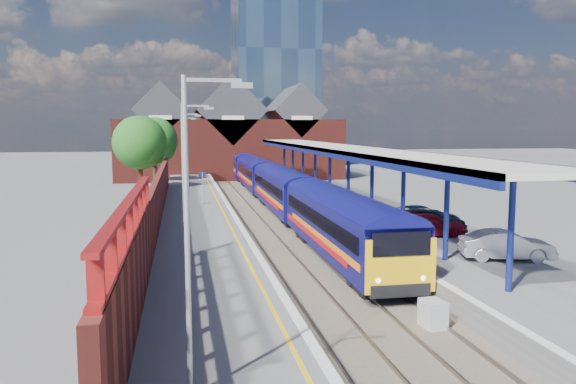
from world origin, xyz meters
The scene contains 25 objects.
ground centered at (0.00, 30.00, 0.00)m, with size 240.00×240.00×0.00m, color #5B5B5E.
ballast_bed centered at (0.00, 20.00, 0.03)m, with size 6.00×76.00×0.06m, color #473D33.
rails centered at (0.00, 20.00, 0.12)m, with size 4.51×76.00×0.14m.
left_platform centered at (-5.50, 20.00, 0.50)m, with size 5.00×76.00×1.00m, color #565659.
right_platform centered at (6.00, 20.00, 0.50)m, with size 6.00×76.00×1.00m, color #565659.
coping_left centered at (-3.15, 20.00, 1.02)m, with size 0.30×76.00×0.05m, color silver.
coping_right centered at (3.15, 20.00, 1.02)m, with size 0.30×76.00×0.05m, color silver.
yellow_line centered at (-3.75, 20.00, 1.01)m, with size 0.14×76.00×0.01m, color yellow.
train centered at (1.49, 32.42, 2.12)m, with size 2.91×65.92×3.45m.
canopy centered at (5.48, 21.95, 5.25)m, with size 4.50×52.00×4.48m.
lamp_post_a centered at (-6.36, -8.00, 4.99)m, with size 1.48×0.18×7.00m.
lamp_post_b centered at (-6.36, 6.00, 4.99)m, with size 1.48×0.18×7.00m.
lamp_post_c centered at (-6.36, 22.00, 4.99)m, with size 1.48×0.18×7.00m.
lamp_post_d centered at (-6.36, 38.00, 4.99)m, with size 1.48×0.18×7.00m.
platform_sign centered at (-5.00, 24.00, 2.69)m, with size 0.55×0.08×2.50m.
brick_wall centered at (-8.10, 13.54, 2.45)m, with size 0.35×50.00×3.86m.
station_building centered at (0.00, 58.00, 5.45)m, with size 30.00×12.12×13.78m.
glass_tower centered at (10.00, 80.00, 20.20)m, with size 14.20×14.20×40.30m.
tree_near centered at (-10.35, 35.91, 5.35)m, with size 5.20×5.20×8.10m.
tree_far centered at (-9.35, 43.91, 5.35)m, with size 5.20×5.20×8.10m.
parked_car_red centered at (6.60, 8.27, 1.68)m, with size 1.61×4.00×1.36m, color maroon.
parked_car_silver centered at (7.69, 2.48, 1.67)m, with size 1.41×4.05×1.33m, color silver.
parked_car_dark centered at (6.94, 9.21, 1.67)m, with size 1.89×4.64×1.35m, color black.
parked_car_blue centered at (7.44, 11.04, 1.66)m, with size 2.18×4.72×1.31m, color navy.
relay_cabinet centered at (1.84, -2.51, 0.50)m, with size 0.70×0.90×1.00m, color #9EA1A3.
Camera 1 is at (-6.59, -19.98, 6.91)m, focal length 35.00 mm.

